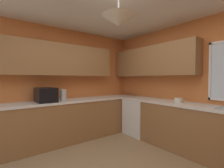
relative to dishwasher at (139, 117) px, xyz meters
The scene contains 7 objects.
room_shell 1.83m from the dishwasher, 56.36° to the right, with size 4.24×3.95×2.62m.
counter_run_left 1.71m from the dishwasher, 112.71° to the right, with size 0.65×3.56×0.91m.
counter_run_back 1.30m from the dishwasher, ahead, with size 3.33×0.65×0.91m.
dishwasher is the anchor object (origin of this frame).
microwave 2.23m from the dishwasher, 107.91° to the right, with size 0.48×0.36×0.29m, color black.
kettle 1.91m from the dishwasher, 110.72° to the right, with size 0.14×0.14×0.24m, color #B7B7BC.
bowl 1.15m from the dishwasher, ahead, with size 0.17×0.17×0.09m, color beige.
Camera 1 is at (1.62, -1.34, 1.37)m, focal length 25.36 mm.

